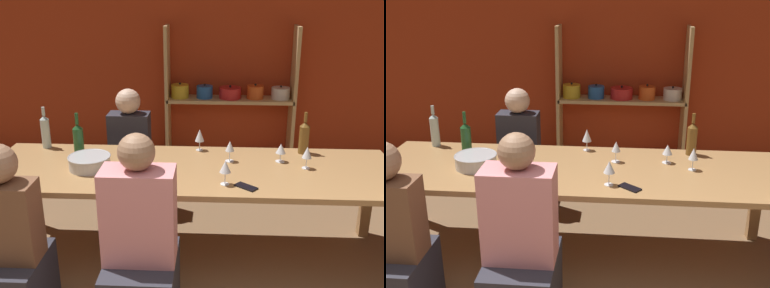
{
  "view_description": "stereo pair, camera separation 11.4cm",
  "coord_description": "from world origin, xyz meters",
  "views": [
    {
      "loc": [
        0.13,
        -1.13,
        1.99
      ],
      "look_at": [
        -0.05,
        1.98,
        0.88
      ],
      "focal_mm": 42.0,
      "sensor_mm": 36.0,
      "label": 1
    },
    {
      "loc": [
        0.24,
        -1.12,
        1.99
      ],
      "look_at": [
        -0.05,
        1.98,
        0.88
      ],
      "focal_mm": 42.0,
      "sensor_mm": 36.0,
      "label": 2
    }
  ],
  "objects": [
    {
      "name": "wall_back_red",
      "position": [
        0.0,
        3.83,
        1.35
      ],
      "size": [
        8.8,
        0.06,
        2.7
      ],
      "color": "#B23819",
      "rests_on": "ground_plane"
    },
    {
      "name": "shelf_unit",
      "position": [
        0.3,
        3.63,
        0.58
      ],
      "size": [
        1.39,
        0.3,
        1.6
      ],
      "color": "tan",
      "rests_on": "ground_plane"
    },
    {
      "name": "dining_table",
      "position": [
        -0.05,
        1.88,
        0.66
      ],
      "size": [
        3.01,
        0.93,
        0.73
      ],
      "color": "#AD7F4C",
      "rests_on": "ground_plane"
    },
    {
      "name": "mixing_bowl",
      "position": [
        -0.78,
        1.84,
        0.79
      ],
      "size": [
        0.31,
        0.31,
        0.1
      ],
      "color": "#B7BABC",
      "rests_on": "dining_table"
    },
    {
      "name": "wine_bottle_green",
      "position": [
        -0.92,
        2.06,
        0.87
      ],
      "size": [
        0.08,
        0.08,
        0.35
      ],
      "color": "#1E4C23",
      "rests_on": "dining_table"
    },
    {
      "name": "wine_bottle_dark",
      "position": [
        -1.25,
        2.26,
        0.88
      ],
      "size": [
        0.07,
        0.07,
        0.34
      ],
      "color": "#B2C6C1",
      "rests_on": "dining_table"
    },
    {
      "name": "wine_bottle_amber",
      "position": [
        0.82,
        2.24,
        0.87
      ],
      "size": [
        0.08,
        0.08,
        0.33
      ],
      "color": "brown",
      "rests_on": "dining_table"
    },
    {
      "name": "wine_glass_red_a",
      "position": [
        0.24,
        2.03,
        0.85
      ],
      "size": [
        0.07,
        0.07,
        0.16
      ],
      "color": "white",
      "rests_on": "dining_table"
    },
    {
      "name": "wine_glass_white_a",
      "position": [
        0.19,
        1.61,
        0.86
      ],
      "size": [
        0.08,
        0.08,
        0.17
      ],
      "color": "white",
      "rests_on": "dining_table"
    },
    {
      "name": "wine_glass_red_b",
      "position": [
        -0.0,
        2.26,
        0.86
      ],
      "size": [
        0.07,
        0.07,
        0.18
      ],
      "color": "white",
      "rests_on": "dining_table"
    },
    {
      "name": "wine_glass_red_c",
      "position": [
        0.79,
        1.92,
        0.85
      ],
      "size": [
        0.07,
        0.07,
        0.17
      ],
      "color": "white",
      "rests_on": "dining_table"
    },
    {
      "name": "wine_glass_empty_a",
      "position": [
        -0.39,
        1.7,
        0.83
      ],
      "size": [
        0.07,
        0.07,
        0.14
      ],
      "color": "white",
      "rests_on": "dining_table"
    },
    {
      "name": "wine_glass_white_b",
      "position": [
        0.62,
        2.05,
        0.83
      ],
      "size": [
        0.07,
        0.07,
        0.14
      ],
      "color": "white",
      "rests_on": "dining_table"
    },
    {
      "name": "cell_phone",
      "position": [
        0.33,
        1.57,
        0.74
      ],
      "size": [
        0.16,
        0.15,
        0.01
      ],
      "color": "black",
      "rests_on": "dining_table"
    },
    {
      "name": "person_near_a",
      "position": [
        -0.29,
        1.08,
        0.46
      ],
      "size": [
        0.41,
        0.51,
        1.26
      ],
      "color": "#2D2D38",
      "rests_on": "ground_plane"
    },
    {
      "name": "person_far_a",
      "position": [
        -0.65,
        2.68,
        0.43
      ],
      "size": [
        0.37,
        0.46,
        1.14
      ],
      "rotation": [
        0.0,
        0.0,
        3.14
      ],
      "color": "#2D2D38",
      "rests_on": "ground_plane"
    },
    {
      "name": "person_near_b",
      "position": [
        -1.07,
        1.09,
        0.44
      ],
      "size": [
        0.37,
        0.47,
        1.18
      ],
      "color": "#2D2D38",
      "rests_on": "ground_plane"
    }
  ]
}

